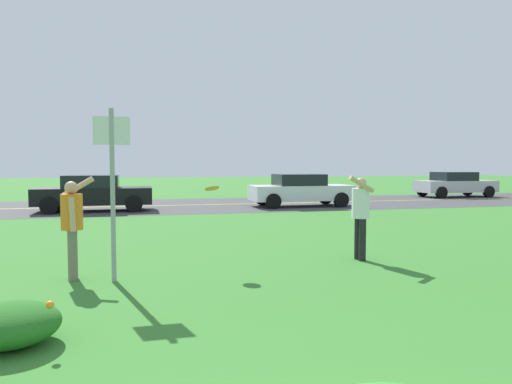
{
  "coord_description": "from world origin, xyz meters",
  "views": [
    {
      "loc": [
        -0.85,
        -1.04,
        1.87
      ],
      "look_at": [
        1.41,
        7.92,
        1.33
      ],
      "focal_mm": 32.84,
      "sensor_mm": 36.0,
      "label": 1
    }
  ],
  "objects_px": {
    "sign_post_near_path": "(112,178)",
    "person_catcher_white_shirt": "(360,211)",
    "frisbee_orange": "(212,188)",
    "car_white_center_right": "(300,190)",
    "car_silver_rightmost": "(455,184)",
    "person_thrower_orange_shirt": "(72,221)",
    "car_black_center_left": "(94,193)"
  },
  "relations": [
    {
      "from": "person_catcher_white_shirt",
      "to": "frisbee_orange",
      "type": "relative_size",
      "value": 6.12
    },
    {
      "from": "sign_post_near_path",
      "to": "car_white_center_right",
      "type": "height_order",
      "value": "sign_post_near_path"
    },
    {
      "from": "person_catcher_white_shirt",
      "to": "car_silver_rightmost",
      "type": "height_order",
      "value": "person_catcher_white_shirt"
    },
    {
      "from": "car_silver_rightmost",
      "to": "person_thrower_orange_shirt",
      "type": "bearing_deg",
      "value": -140.73
    },
    {
      "from": "person_thrower_orange_shirt",
      "to": "frisbee_orange",
      "type": "xyz_separation_m",
      "value": [
        2.34,
        0.4,
        0.48
      ]
    },
    {
      "from": "car_black_center_left",
      "to": "person_thrower_orange_shirt",
      "type": "bearing_deg",
      "value": -86.59
    },
    {
      "from": "person_catcher_white_shirt",
      "to": "frisbee_orange",
      "type": "distance_m",
      "value": 2.95
    },
    {
      "from": "car_black_center_left",
      "to": "car_silver_rightmost",
      "type": "distance_m",
      "value": 19.92
    },
    {
      "from": "frisbee_orange",
      "to": "sign_post_near_path",
      "type": "bearing_deg",
      "value": -157.7
    },
    {
      "from": "car_white_center_right",
      "to": "car_silver_rightmost",
      "type": "bearing_deg",
      "value": 18.79
    },
    {
      "from": "person_thrower_orange_shirt",
      "to": "car_black_center_left",
      "type": "height_order",
      "value": "person_thrower_orange_shirt"
    },
    {
      "from": "frisbee_orange",
      "to": "car_white_center_right",
      "type": "bearing_deg",
      "value": 63.17
    },
    {
      "from": "car_silver_rightmost",
      "to": "frisbee_orange",
      "type": "bearing_deg",
      "value": -137.72
    },
    {
      "from": "sign_post_near_path",
      "to": "car_white_center_right",
      "type": "distance_m",
      "value": 14.21
    },
    {
      "from": "car_black_center_left",
      "to": "sign_post_near_path",
      "type": "bearing_deg",
      "value": -83.61
    },
    {
      "from": "person_catcher_white_shirt",
      "to": "car_black_center_left",
      "type": "distance_m",
      "value": 12.92
    },
    {
      "from": "person_thrower_orange_shirt",
      "to": "car_silver_rightmost",
      "type": "height_order",
      "value": "person_thrower_orange_shirt"
    },
    {
      "from": "sign_post_near_path",
      "to": "car_silver_rightmost",
      "type": "height_order",
      "value": "sign_post_near_path"
    },
    {
      "from": "car_black_center_left",
      "to": "frisbee_orange",
      "type": "bearing_deg",
      "value": -75.01
    },
    {
      "from": "sign_post_near_path",
      "to": "car_black_center_left",
      "type": "bearing_deg",
      "value": 96.39
    },
    {
      "from": "car_silver_rightmost",
      "to": "person_catcher_white_shirt",
      "type": "bearing_deg",
      "value": -132.01
    },
    {
      "from": "sign_post_near_path",
      "to": "person_thrower_orange_shirt",
      "type": "distance_m",
      "value": 1.0
    },
    {
      "from": "sign_post_near_path",
      "to": "person_catcher_white_shirt",
      "type": "bearing_deg",
      "value": 7.43
    },
    {
      "from": "person_thrower_orange_shirt",
      "to": "car_black_center_left",
      "type": "bearing_deg",
      "value": 93.41
    },
    {
      "from": "sign_post_near_path",
      "to": "frisbee_orange",
      "type": "xyz_separation_m",
      "value": [
        1.69,
        0.69,
        -0.22
      ]
    },
    {
      "from": "person_catcher_white_shirt",
      "to": "car_black_center_left",
      "type": "bearing_deg",
      "value": 117.43
    },
    {
      "from": "sign_post_near_path",
      "to": "car_white_center_right",
      "type": "relative_size",
      "value": 0.61
    },
    {
      "from": "person_catcher_white_shirt",
      "to": "sign_post_near_path",
      "type": "bearing_deg",
      "value": -172.57
    },
    {
      "from": "sign_post_near_path",
      "to": "person_thrower_orange_shirt",
      "type": "xyz_separation_m",
      "value": [
        -0.65,
        0.3,
        -0.7
      ]
    },
    {
      "from": "car_white_center_right",
      "to": "car_silver_rightmost",
      "type": "xyz_separation_m",
      "value": [
        10.79,
        3.67,
        0.0
      ]
    },
    {
      "from": "person_thrower_orange_shirt",
      "to": "person_catcher_white_shirt",
      "type": "bearing_deg",
      "value": 3.29
    },
    {
      "from": "frisbee_orange",
      "to": "person_catcher_white_shirt",
      "type": "bearing_deg",
      "value": -1.86
    }
  ]
}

